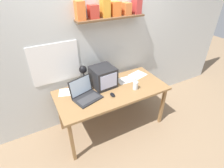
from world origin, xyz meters
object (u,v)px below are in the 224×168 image
(crt_monitor, at_px, (103,77))
(open_notebook, at_px, (126,80))
(laptop, at_px, (85,93))
(loose_paper_near_laptop, at_px, (68,92))
(computer_mouse, at_px, (112,95))
(desk_lamp, at_px, (83,73))
(corner_desk, at_px, (112,93))
(printed_handout, at_px, (138,75))
(juice_glass, at_px, (135,86))

(crt_monitor, bearing_deg, open_notebook, -8.82)
(laptop, relative_size, loose_paper_near_laptop, 1.40)
(open_notebook, bearing_deg, crt_monitor, 175.51)
(loose_paper_near_laptop, bearing_deg, computer_mouse, -35.68)
(desk_lamp, bearing_deg, computer_mouse, -28.56)
(corner_desk, height_order, open_notebook, open_notebook)
(printed_handout, relative_size, loose_paper_near_laptop, 1.03)
(laptop, height_order, open_notebook, laptop)
(computer_mouse, bearing_deg, desk_lamp, 128.77)
(crt_monitor, xyz_separation_m, computer_mouse, (-0.00, -0.30, -0.14))
(crt_monitor, xyz_separation_m, desk_lamp, (-0.28, 0.05, 0.12))
(laptop, distance_m, loose_paper_near_laptop, 0.30)
(crt_monitor, bearing_deg, juice_glass, -43.57)
(desk_lamp, distance_m, open_notebook, 0.73)
(computer_mouse, bearing_deg, open_notebook, 34.79)
(corner_desk, bearing_deg, computer_mouse, -115.59)
(open_notebook, xyz_separation_m, printed_handout, (0.27, 0.04, 0.00))
(juice_glass, bearing_deg, computer_mouse, 178.22)
(juice_glass, height_order, printed_handout, juice_glass)
(laptop, xyz_separation_m, computer_mouse, (0.35, -0.15, -0.05))
(open_notebook, height_order, loose_paper_near_laptop, same)
(corner_desk, height_order, laptop, laptop)
(computer_mouse, height_order, printed_handout, computer_mouse)
(corner_desk, relative_size, loose_paper_near_laptop, 5.42)
(corner_desk, xyz_separation_m, loose_paper_near_laptop, (-0.60, 0.25, 0.06))
(desk_lamp, xyz_separation_m, juice_glass, (0.66, -0.36, -0.21))
(juice_glass, relative_size, open_notebook, 0.44)
(corner_desk, distance_m, crt_monitor, 0.28)
(computer_mouse, relative_size, open_notebook, 0.38)
(open_notebook, distance_m, loose_paper_near_laptop, 0.92)
(corner_desk, bearing_deg, desk_lamp, 148.12)
(open_notebook, xyz_separation_m, loose_paper_near_laptop, (-0.92, 0.11, 0.00))
(corner_desk, relative_size, laptop, 3.86)
(corner_desk, xyz_separation_m, open_notebook, (0.32, 0.13, 0.06))
(corner_desk, relative_size, desk_lamp, 4.27)
(open_notebook, bearing_deg, corner_desk, -157.57)
(crt_monitor, relative_size, open_notebook, 1.26)
(corner_desk, xyz_separation_m, juice_glass, (0.32, -0.15, 0.12))
(juice_glass, distance_m, printed_handout, 0.43)
(loose_paper_near_laptop, bearing_deg, juice_glass, -23.34)
(corner_desk, relative_size, printed_handout, 5.28)
(juice_glass, xyz_separation_m, computer_mouse, (-0.38, 0.01, -0.04))
(desk_lamp, bearing_deg, printed_handout, 20.32)
(open_notebook, bearing_deg, laptop, -171.22)
(computer_mouse, height_order, open_notebook, computer_mouse)
(loose_paper_near_laptop, bearing_deg, open_notebook, -7.08)
(corner_desk, distance_m, printed_handout, 0.62)
(laptop, height_order, computer_mouse, laptop)
(desk_lamp, relative_size, open_notebook, 1.36)
(crt_monitor, height_order, juice_glass, crt_monitor)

